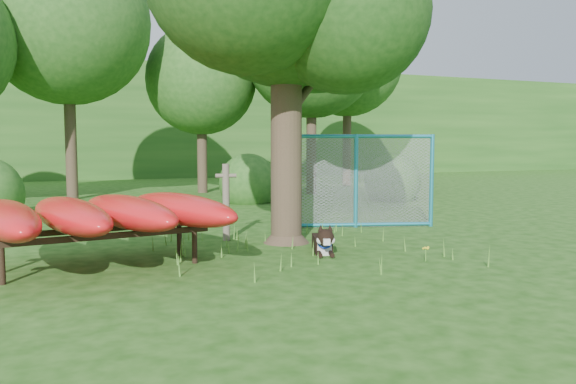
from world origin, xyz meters
name	(u,v)px	position (x,y,z in m)	size (l,w,h in m)	color
ground	(306,268)	(0.00, 0.00, 0.00)	(80.00, 80.00, 0.00)	#19450D
wooden_post	(226,200)	(-0.45, 2.67, 0.75)	(0.39, 0.15, 1.42)	#605848
kayak_rack	(100,214)	(-2.76, 1.05, 0.79)	(3.81, 3.39, 1.03)	black
husky_dog	(323,242)	(0.69, 0.87, 0.19)	(0.59, 1.13, 0.53)	black
fence_section	(356,181)	(2.58, 3.24, 1.00)	(3.30, 1.06, 3.33)	teal
wildflower_clump	(426,249)	(1.88, -0.27, 0.18)	(0.11, 0.11, 0.23)	#528F2E
bg_tree_b	(67,22)	(-3.00, 12.00, 5.61)	(5.20, 5.20, 8.22)	#3A2D20
bg_tree_c	(201,80)	(1.50, 13.00, 4.11)	(4.00, 4.00, 6.12)	#3A2D20
bg_tree_d	(312,50)	(5.00, 11.00, 5.08)	(4.80, 4.80, 7.50)	#3A2D20
bg_tree_e	(348,62)	(8.00, 14.00, 5.23)	(4.60, 4.60, 7.55)	#3A2D20
shrub_right	(392,200)	(6.50, 8.00, 0.00)	(1.80, 1.80, 1.80)	#24551B
shrub_mid	(248,202)	(2.00, 9.00, 0.00)	(1.80, 1.80, 1.80)	#24551B
wooded_hillside	(121,124)	(0.00, 28.00, 3.00)	(80.00, 12.00, 6.00)	#24551B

